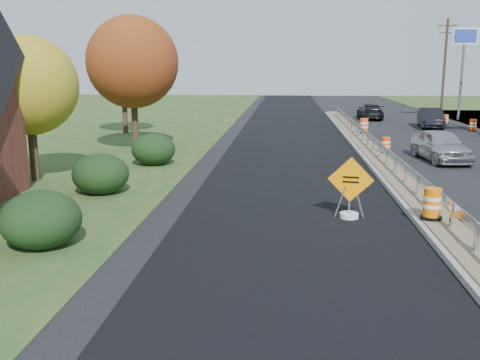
# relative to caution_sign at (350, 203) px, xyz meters

# --- Properties ---
(ground) EXTENTS (140.00, 140.00, 0.00)m
(ground) POSITION_rel_caution_sign_xyz_m (2.67, 2.53, -0.49)
(ground) COLOR black
(ground) RESTS_ON ground
(milled_overlay) EXTENTS (7.20, 120.00, 0.01)m
(milled_overlay) POSITION_rel_caution_sign_xyz_m (-1.73, 12.53, -0.49)
(milled_overlay) COLOR black
(milled_overlay) RESTS_ON ground
(median) EXTENTS (1.60, 55.00, 0.23)m
(median) POSITION_rel_caution_sign_xyz_m (2.67, 10.53, -0.38)
(median) COLOR gray
(median) RESTS_ON ground
(guardrail) EXTENTS (0.10, 46.15, 0.72)m
(guardrail) POSITION_rel_caution_sign_xyz_m (2.67, 11.53, 0.23)
(guardrail) COLOR silver
(guardrail) RESTS_ON median
(pylon_sign_north) EXTENTS (2.20, 0.30, 7.90)m
(pylon_sign_north) POSITION_rel_caution_sign_xyz_m (13.17, 32.53, 5.98)
(pylon_sign_north) COLOR slate
(pylon_sign_north) RESTS_ON ground
(utility_pole_north) EXTENTS (1.90, 0.26, 9.40)m
(utility_pole_north) POSITION_rel_caution_sign_xyz_m (14.17, 41.53, 4.44)
(utility_pole_north) COLOR #473523
(utility_pole_north) RESTS_ON ground
(hedge_south) EXTENTS (2.09, 2.09, 1.52)m
(hedge_south) POSITION_rel_caution_sign_xyz_m (-8.33, -3.47, 0.27)
(hedge_south) COLOR black
(hedge_south) RESTS_ON ground
(hedge_mid) EXTENTS (2.09, 2.09, 1.52)m
(hedge_mid) POSITION_rel_caution_sign_xyz_m (-8.83, 2.53, 0.27)
(hedge_mid) COLOR black
(hedge_mid) RESTS_ON ground
(hedge_north) EXTENTS (2.09, 2.09, 1.52)m
(hedge_north) POSITION_rel_caution_sign_xyz_m (-8.33, 8.53, 0.27)
(hedge_north) COLOR black
(hedge_north) RESTS_ON ground
(tree_near_yellow) EXTENTS (3.96, 3.96, 5.88)m
(tree_near_yellow) POSITION_rel_caution_sign_xyz_m (-12.33, 4.53, 3.39)
(tree_near_yellow) COLOR #473523
(tree_near_yellow) RESTS_ON ground
(tree_near_red) EXTENTS (4.95, 4.95, 7.35)m
(tree_near_red) POSITION_rel_caution_sign_xyz_m (-10.33, 12.53, 4.37)
(tree_near_red) COLOR #473523
(tree_near_red) RESTS_ON ground
(tree_near_back) EXTENTS (4.29, 4.29, 6.37)m
(tree_near_back) POSITION_rel_caution_sign_xyz_m (-13.33, 20.53, 3.72)
(tree_near_back) COLOR #473523
(tree_near_back) RESTS_ON ground
(caution_sign) EXTENTS (1.39, 0.59, 1.94)m
(caution_sign) POSITION_rel_caution_sign_xyz_m (0.00, 0.00, 0.00)
(caution_sign) COLOR white
(caution_sign) RESTS_ON ground
(barrel_median_near) EXTENTS (0.63, 0.63, 0.93)m
(barrel_median_near) POSITION_rel_caution_sign_xyz_m (2.31, -0.67, 0.18)
(barrel_median_near) COLOR black
(barrel_median_near) RESTS_ON median
(barrel_median_mid) EXTENTS (0.55, 0.55, 0.80)m
(barrel_median_mid) POSITION_rel_caution_sign_xyz_m (3.22, 11.93, 0.12)
(barrel_median_mid) COLOR black
(barrel_median_mid) RESTS_ON median
(barrel_median_far) EXTENTS (0.69, 0.69, 1.01)m
(barrel_median_far) POSITION_rel_caution_sign_xyz_m (3.22, 20.17, 0.22)
(barrel_median_far) COLOR black
(barrel_median_far) RESTS_ON median
(barrel_shoulder_mid) EXTENTS (0.59, 0.59, 0.86)m
(barrel_shoulder_mid) POSITION_rel_caution_sign_xyz_m (11.63, 24.07, -0.08)
(barrel_shoulder_mid) COLOR black
(barrel_shoulder_mid) RESTS_ON ground
(barrel_shoulder_far) EXTENTS (0.55, 0.55, 0.81)m
(barrel_shoulder_far) POSITION_rel_caution_sign_xyz_m (10.97, 28.67, -0.10)
(barrel_shoulder_far) COLOR black
(barrel_shoulder_far) RESTS_ON ground
(car_silver) EXTENTS (2.38, 4.77, 1.56)m
(car_silver) POSITION_rel_caution_sign_xyz_m (5.73, 10.93, 0.29)
(car_silver) COLOR #B7B7BC
(car_silver) RESTS_ON ground
(car_dark_mid) EXTENTS (2.20, 4.78, 1.52)m
(car_dark_mid) POSITION_rel_caution_sign_xyz_m (9.12, 26.09, 0.27)
(car_dark_mid) COLOR black
(car_dark_mid) RESTS_ON ground
(car_dark_far) EXTENTS (2.10, 4.92, 1.41)m
(car_dark_far) POSITION_rel_caution_sign_xyz_m (5.50, 32.70, 0.21)
(car_dark_far) COLOR black
(car_dark_far) RESTS_ON ground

